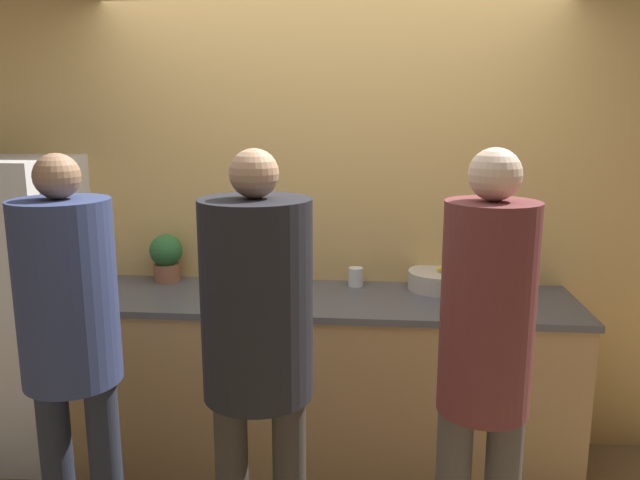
# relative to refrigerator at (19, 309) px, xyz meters

# --- Properties ---
(wall_back) EXTENTS (5.20, 0.06, 2.60)m
(wall_back) POSITION_rel_refrigerator_xyz_m (1.70, 0.35, 0.47)
(wall_back) COLOR #E0B266
(wall_back) RESTS_ON ground_plane
(counter) EXTENTS (2.63, 0.71, 0.95)m
(counter) POSITION_rel_refrigerator_xyz_m (1.70, 0.01, -0.36)
(counter) COLOR tan
(counter) RESTS_ON ground_plane
(refrigerator) EXTENTS (0.61, 0.69, 1.67)m
(refrigerator) POSITION_rel_refrigerator_xyz_m (0.00, 0.00, 0.00)
(refrigerator) COLOR white
(refrigerator) RESTS_ON ground_plane
(person_left) EXTENTS (0.38, 0.38, 1.76)m
(person_left) POSITION_rel_refrigerator_xyz_m (0.77, -0.90, 0.24)
(person_left) COLOR #232838
(person_left) RESTS_ON ground_plane
(person_center) EXTENTS (0.42, 0.42, 1.78)m
(person_center) POSITION_rel_refrigerator_xyz_m (1.54, -0.97, 0.27)
(person_center) COLOR #38332D
(person_center) RESTS_ON ground_plane
(person_right) EXTENTS (0.32, 0.32, 1.79)m
(person_right) POSITION_rel_refrigerator_xyz_m (2.36, -1.03, 0.22)
(person_right) COLOR #4C4742
(person_right) RESTS_ON ground_plane
(fruit_bowl) EXTENTS (0.34, 0.34, 0.14)m
(fruit_bowl) POSITION_rel_refrigerator_xyz_m (2.32, 0.19, 0.17)
(fruit_bowl) COLOR beige
(fruit_bowl) RESTS_ON counter
(utensil_crock) EXTENTS (0.10, 0.10, 0.30)m
(utensil_crock) POSITION_rel_refrigerator_xyz_m (1.44, 0.13, 0.19)
(utensil_crock) COLOR silver
(utensil_crock) RESTS_ON counter
(bottle_red) EXTENTS (0.05, 0.05, 0.15)m
(bottle_red) POSITION_rel_refrigerator_xyz_m (1.17, -0.06, 0.18)
(bottle_red) COLOR red
(bottle_red) RESTS_ON counter
(cup_white) EXTENTS (0.08, 0.08, 0.10)m
(cup_white) POSITION_rel_refrigerator_xyz_m (1.86, 0.22, 0.17)
(cup_white) COLOR white
(cup_white) RESTS_ON counter
(potted_plant) EXTENTS (0.18, 0.18, 0.27)m
(potted_plant) POSITION_rel_refrigerator_xyz_m (0.78, 0.22, 0.27)
(potted_plant) COLOR #9E6042
(potted_plant) RESTS_ON counter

